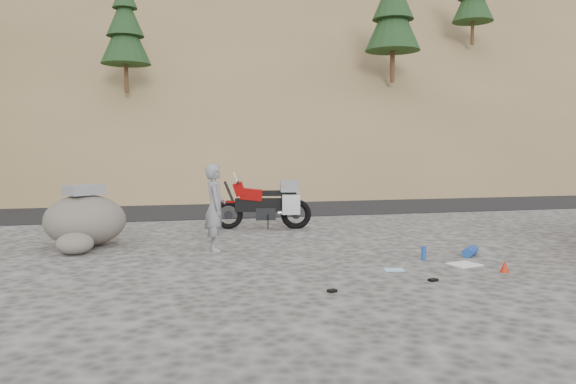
{
  "coord_description": "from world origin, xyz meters",
  "views": [
    {
      "loc": [
        -3.08,
        -9.77,
        1.96
      ],
      "look_at": [
        -0.21,
        2.03,
        1.0
      ],
      "focal_mm": 35.0,
      "sensor_mm": 36.0,
      "label": 1
    }
  ],
  "objects": [
    {
      "name": "ground",
      "position": [
        0.0,
        0.0,
        0.0
      ],
      "size": [
        140.0,
        140.0,
        0.0
      ],
      "primitive_type": "plane",
      "color": "#3C3A37",
      "rests_on": "ground"
    },
    {
      "name": "gear_white_cloth",
      "position": [
        1.99,
        -1.46,
        0.01
      ],
      "size": [
        0.55,
        0.52,
        0.02
      ],
      "primitive_type": "cube",
      "rotation": [
        0.0,
        0.0,
        0.23
      ],
      "color": "white",
      "rests_on": "ground"
    },
    {
      "name": "motorcycle",
      "position": [
        -0.38,
        3.46,
        0.6
      ],
      "size": [
        2.34,
        0.92,
        1.4
      ],
      "rotation": [
        0.0,
        0.0,
        -0.18
      ],
      "color": "black",
      "rests_on": "ground"
    },
    {
      "name": "small_rock",
      "position": [
        -4.48,
        1.07,
        0.2
      ],
      "size": [
        0.71,
        0.65,
        0.41
      ],
      "rotation": [
        0.0,
        0.0,
        0.06
      ],
      "color": "#5E5951",
      "rests_on": "ground"
    },
    {
      "name": "road",
      "position": [
        0.0,
        9.0,
        0.0
      ],
      "size": [
        120.0,
        7.0,
        0.05
      ],
      "primitive_type": "cube",
      "color": "black",
      "rests_on": "ground"
    },
    {
      "name": "man",
      "position": [
        -1.92,
        0.85,
        0.0
      ],
      "size": [
        0.43,
        0.63,
        1.65
      ],
      "primitive_type": "imported",
      "rotation": [
        0.0,
        0.0,
        1.51
      ],
      "color": "gray",
      "rests_on": "ground"
    },
    {
      "name": "gear_blue_mat",
      "position": [
        2.5,
        -0.81,
        0.09
      ],
      "size": [
        0.45,
        0.44,
        0.18
      ],
      "primitive_type": "cylinder",
      "rotation": [
        0.0,
        1.57,
        0.76
      ],
      "color": "#184194",
      "rests_on": "ground"
    },
    {
      "name": "gear_glove_b",
      "position": [
        -0.73,
        -2.64,
        0.02
      ],
      "size": [
        0.14,
        0.12,
        0.04
      ],
      "primitive_type": "cube",
      "rotation": [
        0.0,
        0.0,
        0.32
      ],
      "color": "black",
      "rests_on": "ground"
    },
    {
      "name": "boulder",
      "position": [
        -4.39,
        1.96,
        0.53
      ],
      "size": [
        1.98,
        1.85,
        1.21
      ],
      "rotation": [
        0.0,
        0.0,
        0.39
      ],
      "color": "#5E5951",
      "rests_on": "ground"
    },
    {
      "name": "gear_bottle",
      "position": [
        1.51,
        -0.94,
        0.12
      ],
      "size": [
        0.11,
        0.11,
        0.24
      ],
      "primitive_type": "cylinder",
      "rotation": [
        0.0,
        0.0,
        -0.29
      ],
      "color": "#184194",
      "rests_on": "ground"
    },
    {
      "name": "hillside",
      "position": [
        -0.05,
        40.88,
        11.08
      ],
      "size": [
        120.0,
        73.0,
        46.72
      ],
      "color": "brown",
      "rests_on": "ground"
    },
    {
      "name": "gear_glove_a",
      "position": [
        0.92,
        -2.39,
        0.02
      ],
      "size": [
        0.16,
        0.13,
        0.04
      ],
      "primitive_type": "cube",
      "rotation": [
        0.0,
        0.0,
        0.31
      ],
      "color": "black",
      "rests_on": "ground"
    },
    {
      "name": "gear_blue_cloth",
      "position": [
        0.67,
        -1.56,
        0.01
      ],
      "size": [
        0.35,
        0.28,
        0.01
      ],
      "primitive_type": "cube",
      "rotation": [
        0.0,
        0.0,
        -0.21
      ],
      "color": "#97CCE9",
      "rests_on": "ground"
    },
    {
      "name": "gear_funnel",
      "position": [
        2.3,
        -2.11,
        0.09
      ],
      "size": [
        0.16,
        0.16,
        0.19
      ],
      "primitive_type": "cone",
      "rotation": [
        0.0,
        0.0,
        -0.09
      ],
      "color": "#B2230B",
      "rests_on": "ground"
    }
  ]
}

